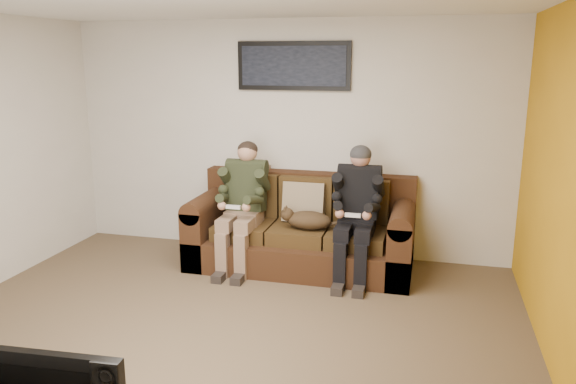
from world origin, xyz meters
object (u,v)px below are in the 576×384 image
(sofa, at_px, (303,232))
(person_right, at_px, (357,205))
(cat, at_px, (307,220))
(person_left, at_px, (243,198))
(framed_poster, at_px, (293,66))

(sofa, xyz_separation_m, person_right, (0.60, -0.20, 0.39))
(sofa, xyz_separation_m, cat, (0.10, -0.22, 0.21))
(cat, bearing_deg, person_left, 177.79)
(person_left, height_order, cat, person_left)
(sofa, distance_m, cat, 0.32)
(person_left, xyz_separation_m, framed_poster, (0.40, 0.58, 1.35))
(person_right, relative_size, cat, 2.02)
(cat, relative_size, framed_poster, 0.53)
(cat, bearing_deg, sofa, 113.09)
(person_right, distance_m, cat, 0.54)
(sofa, bearing_deg, cat, -66.91)
(cat, bearing_deg, framed_poster, 115.98)
(person_left, relative_size, person_right, 0.99)
(person_right, distance_m, framed_poster, 1.67)
(person_right, bearing_deg, framed_poster, 144.23)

